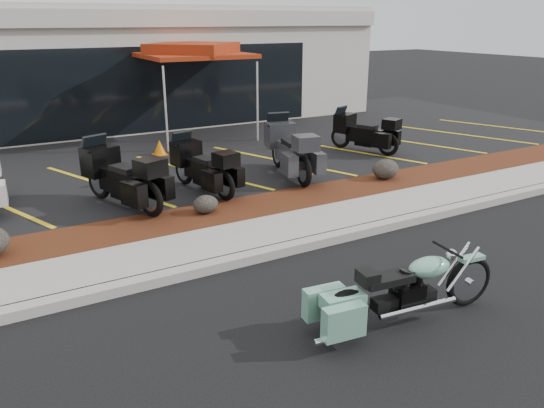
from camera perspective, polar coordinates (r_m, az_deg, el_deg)
ground at (r=8.15m, az=7.15°, el=-6.98°), size 90.00×90.00×0.00m
curb at (r=8.78m, az=3.70°, el=-4.31°), size 24.00×0.25×0.15m
sidewalk at (r=9.33m, az=1.36°, el=-2.82°), size 24.00×1.20×0.15m
mulch_bed at (r=10.31m, az=-2.05°, el=-0.60°), size 24.00×1.20×0.16m
upper_lot at (r=15.12m, az=-11.58°, el=5.48°), size 26.00×9.60×0.15m
dealership_building at (r=20.83m, az=-17.57°, el=14.10°), size 18.00×8.16×4.00m
boulder_mid at (r=9.92m, az=-7.15°, el=-0.03°), size 0.48×0.40×0.34m
boulder_right at (r=12.25m, az=12.11°, el=3.70°), size 0.63×0.52×0.44m
hero_cruiser at (r=7.38m, az=20.46°, el=-7.09°), size 2.67×0.94×0.92m
touring_black_front at (r=11.09m, az=-18.26°, el=3.79°), size 1.60×2.41×1.31m
touring_black_mid at (r=11.65m, az=-9.51°, el=4.89°), size 1.19×2.14×1.18m
touring_grey at (r=12.84m, az=0.68°, el=6.89°), size 1.31×2.45×1.35m
touring_black_rear at (r=15.01m, az=7.43°, el=8.20°), size 1.47×2.15×1.17m
traffic_cone at (r=14.48m, az=-12.00°, el=5.97°), size 0.44×0.44×0.40m
popup_canopy at (r=16.28m, az=-8.52°, el=15.87°), size 3.60×3.60×2.77m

